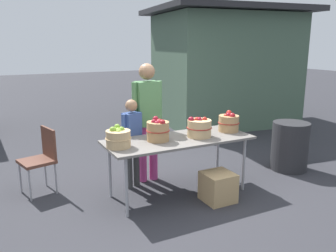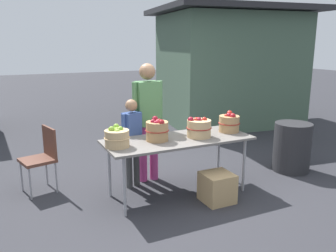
{
  "view_description": "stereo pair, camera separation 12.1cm",
  "coord_description": "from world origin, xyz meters",
  "px_view_note": "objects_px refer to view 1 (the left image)",
  "views": [
    {
      "loc": [
        -2.08,
        -3.76,
        1.94
      ],
      "look_at": [
        0.0,
        0.3,
        0.85
      ],
      "focal_mm": 37.34,
      "sensor_mm": 36.0,
      "label": 1
    },
    {
      "loc": [
        -1.97,
        -3.81,
        1.94
      ],
      "look_at": [
        0.0,
        0.3,
        0.85
      ],
      "focal_mm": 37.34,
      "sensor_mm": 36.0,
      "label": 2
    }
  ],
  "objects_px": {
    "trash_barrel": "(290,146)",
    "produce_crate": "(218,187)",
    "apple_basket_red_2": "(229,122)",
    "folding_chair": "(42,155)",
    "apple_basket_red_1": "(199,128)",
    "child_customer": "(132,137)",
    "market_table": "(179,142)",
    "apple_basket_red_0": "(158,130)",
    "vendor_adult": "(147,113)",
    "apple_basket_green_0": "(118,138)"
  },
  "relations": [
    {
      "from": "trash_barrel",
      "to": "produce_crate",
      "type": "height_order",
      "value": "trash_barrel"
    },
    {
      "from": "apple_basket_red_2",
      "to": "folding_chair",
      "type": "bearing_deg",
      "value": 160.37
    },
    {
      "from": "apple_basket_red_1",
      "to": "child_customer",
      "type": "xyz_separation_m",
      "value": [
        -0.73,
        0.52,
        -0.15
      ]
    },
    {
      "from": "market_table",
      "to": "apple_basket_red_1",
      "type": "relative_size",
      "value": 5.79
    },
    {
      "from": "apple_basket_red_0",
      "to": "vendor_adult",
      "type": "xyz_separation_m",
      "value": [
        0.11,
        0.57,
        0.1
      ]
    },
    {
      "from": "apple_basket_red_0",
      "to": "apple_basket_red_2",
      "type": "distance_m",
      "value": 1.07
    },
    {
      "from": "produce_crate",
      "to": "apple_basket_green_0",
      "type": "bearing_deg",
      "value": 160.01
    },
    {
      "from": "folding_chair",
      "to": "trash_barrel",
      "type": "relative_size",
      "value": 1.14
    },
    {
      "from": "apple_basket_red_0",
      "to": "produce_crate",
      "type": "distance_m",
      "value": 1.04
    },
    {
      "from": "apple_basket_green_0",
      "to": "vendor_adult",
      "type": "distance_m",
      "value": 0.9
    },
    {
      "from": "apple_basket_red_1",
      "to": "trash_barrel",
      "type": "xyz_separation_m",
      "value": [
        1.7,
        0.05,
        -0.49
      ]
    },
    {
      "from": "child_customer",
      "to": "folding_chair",
      "type": "height_order",
      "value": "child_customer"
    },
    {
      "from": "apple_basket_green_0",
      "to": "child_customer",
      "type": "distance_m",
      "value": 0.62
    },
    {
      "from": "child_customer",
      "to": "folding_chair",
      "type": "distance_m",
      "value": 1.2
    },
    {
      "from": "apple_basket_red_0",
      "to": "child_customer",
      "type": "xyz_separation_m",
      "value": [
        -0.17,
        0.45,
        -0.17
      ]
    },
    {
      "from": "market_table",
      "to": "vendor_adult",
      "type": "bearing_deg",
      "value": 105.54
    },
    {
      "from": "apple_basket_red_0",
      "to": "apple_basket_red_1",
      "type": "height_order",
      "value": "apple_basket_red_0"
    },
    {
      "from": "trash_barrel",
      "to": "apple_basket_red_1",
      "type": "bearing_deg",
      "value": -178.2
    },
    {
      "from": "market_table",
      "to": "apple_basket_red_0",
      "type": "xyz_separation_m",
      "value": [
        -0.28,
        0.03,
        0.18
      ]
    },
    {
      "from": "apple_basket_green_0",
      "to": "folding_chair",
      "type": "xyz_separation_m",
      "value": [
        -0.76,
        0.87,
        -0.35
      ]
    },
    {
      "from": "apple_basket_red_1",
      "to": "produce_crate",
      "type": "bearing_deg",
      "value": -81.63
    },
    {
      "from": "apple_basket_red_1",
      "to": "vendor_adult",
      "type": "bearing_deg",
      "value": 124.36
    },
    {
      "from": "folding_chair",
      "to": "vendor_adult",
      "type": "bearing_deg",
      "value": 65.4
    },
    {
      "from": "trash_barrel",
      "to": "folding_chair",
      "type": "bearing_deg",
      "value": 166.52
    },
    {
      "from": "apple_basket_red_1",
      "to": "vendor_adult",
      "type": "distance_m",
      "value": 0.79
    },
    {
      "from": "market_table",
      "to": "produce_crate",
      "type": "relative_size",
      "value": 5.17
    },
    {
      "from": "apple_basket_red_2",
      "to": "child_customer",
      "type": "height_order",
      "value": "child_customer"
    },
    {
      "from": "apple_basket_red_0",
      "to": "apple_basket_red_1",
      "type": "bearing_deg",
      "value": -7.72
    },
    {
      "from": "apple_basket_green_0",
      "to": "child_customer",
      "type": "bearing_deg",
      "value": 53.45
    },
    {
      "from": "child_customer",
      "to": "apple_basket_red_2",
      "type": "bearing_deg",
      "value": 143.15
    },
    {
      "from": "child_customer",
      "to": "apple_basket_green_0",
      "type": "bearing_deg",
      "value": 36.9
    },
    {
      "from": "apple_basket_red_0",
      "to": "apple_basket_red_2",
      "type": "relative_size",
      "value": 1.01
    },
    {
      "from": "apple_basket_green_0",
      "to": "apple_basket_red_2",
      "type": "bearing_deg",
      "value": 0.92
    },
    {
      "from": "apple_basket_green_0",
      "to": "apple_basket_red_0",
      "type": "relative_size",
      "value": 1.03
    },
    {
      "from": "market_table",
      "to": "apple_basket_red_2",
      "type": "distance_m",
      "value": 0.81
    },
    {
      "from": "market_table",
      "to": "vendor_adult",
      "type": "xyz_separation_m",
      "value": [
        -0.17,
        0.6,
        0.28
      ]
    },
    {
      "from": "apple_basket_green_0",
      "to": "apple_basket_red_0",
      "type": "xyz_separation_m",
      "value": [
        0.53,
        0.04,
        0.02
      ]
    },
    {
      "from": "market_table",
      "to": "child_customer",
      "type": "height_order",
      "value": "child_customer"
    },
    {
      "from": "apple_basket_red_1",
      "to": "child_customer",
      "type": "relative_size",
      "value": 0.27
    },
    {
      "from": "folding_chair",
      "to": "trash_barrel",
      "type": "xyz_separation_m",
      "value": [
        3.55,
        -0.85,
        -0.13
      ]
    },
    {
      "from": "vendor_adult",
      "to": "apple_basket_green_0",
      "type": "bearing_deg",
      "value": 44.54
    },
    {
      "from": "trash_barrel",
      "to": "apple_basket_red_0",
      "type": "bearing_deg",
      "value": 179.45
    },
    {
      "from": "vendor_adult",
      "to": "apple_basket_red_2",
      "type": "bearing_deg",
      "value": 149.54
    },
    {
      "from": "folding_chair",
      "to": "trash_barrel",
      "type": "distance_m",
      "value": 3.66
    },
    {
      "from": "apple_basket_red_0",
      "to": "apple_basket_red_1",
      "type": "xyz_separation_m",
      "value": [
        0.55,
        -0.08,
        -0.01
      ]
    },
    {
      "from": "apple_basket_red_0",
      "to": "vendor_adult",
      "type": "relative_size",
      "value": 0.18
    },
    {
      "from": "folding_chair",
      "to": "apple_basket_green_0",
      "type": "bearing_deg",
      "value": 26.96
    },
    {
      "from": "trash_barrel",
      "to": "vendor_adult",
      "type": "bearing_deg",
      "value": 164.53
    },
    {
      "from": "apple_basket_green_0",
      "to": "apple_basket_red_2",
      "type": "distance_m",
      "value": 1.6
    },
    {
      "from": "market_table",
      "to": "apple_basket_red_1",
      "type": "distance_m",
      "value": 0.32
    }
  ]
}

